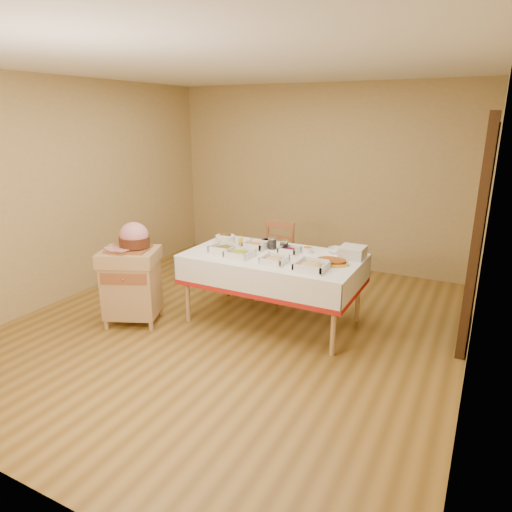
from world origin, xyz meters
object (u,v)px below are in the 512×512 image
(dining_table, at_px, (273,269))
(preserve_jar_left, at_px, (272,244))
(bread_basket, at_px, (225,239))
(plate_stack, at_px, (353,252))
(brass_platter, at_px, (332,262))
(ham_on_board, at_px, (133,238))
(mustard_bottle, at_px, (241,243))
(dining_chair, at_px, (274,260))
(preserve_jar_right, at_px, (284,246))
(butcher_cart, at_px, (131,282))

(dining_table, bearing_deg, preserve_jar_left, 117.76)
(bread_basket, bearing_deg, plate_stack, 3.45)
(plate_stack, relative_size, brass_platter, 0.73)
(ham_on_board, xyz_separation_m, mustard_bottle, (0.88, 0.70, -0.11))
(dining_chair, height_order, mustard_bottle, dining_chair)
(dining_chair, height_order, brass_platter, dining_chair)
(plate_stack, bearing_deg, dining_table, -159.85)
(ham_on_board, distance_m, preserve_jar_right, 1.59)
(dining_table, height_order, ham_on_board, ham_on_board)
(dining_chair, relative_size, brass_platter, 2.76)
(preserve_jar_left, height_order, preserve_jar_right, preserve_jar_left)
(butcher_cart, xyz_separation_m, mustard_bottle, (0.92, 0.74, 0.37))
(dining_table, relative_size, plate_stack, 7.42)
(dining_table, bearing_deg, butcher_cart, -151.80)
(ham_on_board, xyz_separation_m, brass_platter, (1.92, 0.67, -0.16))
(butcher_cart, xyz_separation_m, preserve_jar_left, (1.22, 0.92, 0.35))
(butcher_cart, height_order, brass_platter, butcher_cart)
(preserve_jar_left, bearing_deg, dining_chair, 112.57)
(butcher_cart, xyz_separation_m, dining_chair, (1.03, 1.38, 0.01))
(preserve_jar_left, xyz_separation_m, plate_stack, (0.87, 0.08, 0.00))
(mustard_bottle, bearing_deg, ham_on_board, -141.33)
(dining_table, bearing_deg, ham_on_board, -152.19)
(dining_table, height_order, brass_platter, brass_platter)
(preserve_jar_left, distance_m, preserve_jar_right, 0.15)
(butcher_cart, distance_m, ham_on_board, 0.48)
(ham_on_board, relative_size, preserve_jar_right, 3.72)
(butcher_cart, bearing_deg, dining_chair, 53.22)
(preserve_jar_left, height_order, plate_stack, preserve_jar_left)
(dining_chair, relative_size, bread_basket, 4.15)
(preserve_jar_left, relative_size, preserve_jar_right, 1.05)
(dining_chair, distance_m, ham_on_board, 1.73)
(butcher_cart, relative_size, mustard_bottle, 5.25)
(ham_on_board, xyz_separation_m, bread_basket, (0.58, 0.87, -0.14))
(preserve_jar_right, bearing_deg, preserve_jar_left, 177.19)
(dining_table, height_order, preserve_jar_left, preserve_jar_left)
(ham_on_board, relative_size, plate_stack, 1.81)
(ham_on_board, height_order, brass_platter, ham_on_board)
(preserve_jar_right, distance_m, brass_platter, 0.63)
(dining_table, distance_m, bread_basket, 0.75)
(butcher_cart, bearing_deg, ham_on_board, 38.06)
(butcher_cart, bearing_deg, dining_table, 28.20)
(mustard_bottle, relative_size, bread_basket, 0.70)
(bread_basket, bearing_deg, mustard_bottle, -29.54)
(butcher_cart, xyz_separation_m, preserve_jar_right, (1.37, 0.91, 0.35))
(preserve_jar_left, bearing_deg, plate_stack, 5.12)
(ham_on_board, height_order, mustard_bottle, ham_on_board)
(dining_chair, distance_m, preserve_jar_left, 0.61)
(mustard_bottle, distance_m, brass_platter, 1.05)
(preserve_jar_right, relative_size, bread_basket, 0.53)
(preserve_jar_left, xyz_separation_m, mustard_bottle, (-0.30, -0.18, 0.01))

